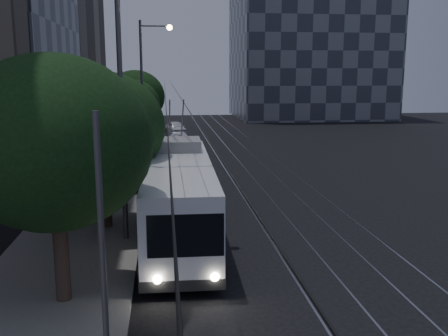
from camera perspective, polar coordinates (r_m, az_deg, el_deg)
name	(u,v)px	position (r m, az deg, el deg)	size (l,w,h in m)	color
ground	(258,231)	(21.86, 3.87, -7.17)	(120.00, 120.00, 0.00)	black
sidewalk	(121,157)	(41.13, -11.70, 1.29)	(5.00, 90.00, 0.15)	slate
tram_rails	(243,155)	(41.48, 2.20, 1.50)	(4.52, 90.00, 0.02)	gray
overhead_wires	(151,114)	(40.57, -8.31, 6.11)	(2.23, 90.00, 6.00)	black
building_distant_right	(309,37)	(78.71, 9.72, 14.55)	(22.00, 18.00, 24.00)	#363A44
trolleybus	(179,196)	(20.81, -5.12, -3.21)	(2.83, 12.54, 5.63)	silver
pickup_silver	(159,172)	(30.42, -7.39, -0.45)	(2.78, 6.03, 1.67)	#9A9DA1
car_white_a	(164,161)	(34.95, -6.88, 0.79)	(1.63, 4.05, 1.38)	silver
car_white_b	(173,142)	(44.85, -5.85, 2.98)	(1.80, 4.43, 1.29)	#B8B9BD
car_white_c	(178,139)	(46.76, -5.25, 3.30)	(1.33, 3.83, 1.26)	silver
car_white_d	(176,128)	(55.76, -5.51, 4.60)	(1.69, 4.20, 1.43)	white
tree_0	(54,143)	(14.72, -18.83, 2.71)	(5.52, 5.52, 7.32)	#30201A
tree_1	(103,127)	(21.70, -13.66, 4.53)	(5.21, 5.21, 6.84)	#30201A
tree_2	(113,112)	(30.77, -12.61, 6.28)	(4.30, 4.30, 6.39)	#30201A
tree_3	(132,105)	(41.26, -10.45, 7.10)	(4.50, 4.50, 6.22)	#30201A
tree_4	(136,97)	(46.28, -10.08, 8.02)	(5.29, 5.29, 6.98)	#30201A
tree_5	(142,99)	(59.70, -9.34, 7.83)	(4.02, 4.02, 5.56)	#30201A
streetlamp_near	(131,84)	(19.70, -10.53, 9.41)	(2.53, 0.44, 10.55)	#505052
streetlamp_far	(147,77)	(40.09, -8.78, 10.25)	(2.57, 0.44, 10.71)	#505052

